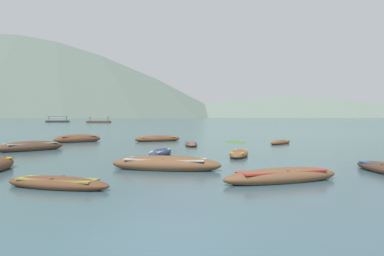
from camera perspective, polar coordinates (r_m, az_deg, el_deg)
ground_plane at (r=1506.51m, az=1.41°, el=1.53°), size 6000.00×6000.00×0.00m
mountain_1 at (r=1566.14m, az=-19.76°, el=10.95°), size 1540.99×1540.99×517.25m
mountain_2 at (r=1733.27m, az=8.58°, el=8.51°), size 1612.65×1612.65×421.19m
mountain_3 at (r=1961.38m, az=21.49°, el=6.77°), size 1220.89×1220.89×364.47m
rowboat_0 at (r=21.41m, az=-4.57°, el=-3.62°), size 1.37×3.34×0.47m
rowboat_2 at (r=26.58m, az=-22.37°, el=-2.54°), size 3.80×4.23×0.75m
rowboat_3 at (r=13.12m, az=12.89°, el=-6.85°), size 4.30×2.62×0.57m
rowboat_4 at (r=34.15m, az=-16.27°, el=-1.56°), size 3.95×3.77×0.80m
rowboat_5 at (r=31.29m, az=12.71°, el=-2.06°), size 2.44×2.96×0.38m
rowboat_6 at (r=12.37m, az=-18.94°, el=-7.61°), size 3.53×1.79×0.44m
rowboat_7 at (r=21.06m, az=6.81°, el=-3.74°), size 1.54×3.39×0.44m
rowboat_10 at (r=34.16m, az=-5.00°, el=-1.59°), size 4.23×2.93×0.62m
rowboat_11 at (r=28.65m, az=-0.14°, el=-2.32°), size 1.17×3.27×0.42m
rowboat_12 at (r=15.77m, az=-3.83°, el=-5.26°), size 4.64×2.06×0.70m
ferry_0 at (r=159.64m, az=-18.92°, el=0.93°), size 9.08×4.92×2.54m
ferry_1 at (r=140.86m, az=-13.35°, el=0.90°), size 8.53×4.43×2.54m
weed_patch_3 at (r=33.16m, az=-20.34°, el=-2.12°), size 1.92×2.25×0.14m
weed_patch_4 at (r=32.91m, az=6.28°, el=-2.06°), size 2.13×3.36×0.14m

